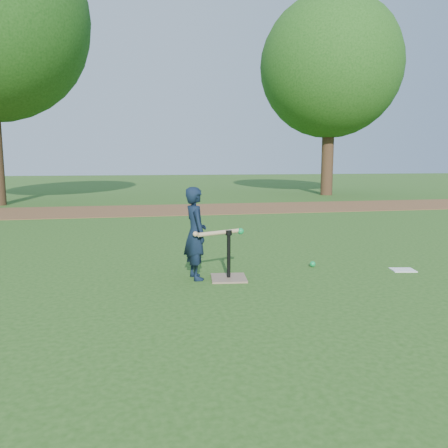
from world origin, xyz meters
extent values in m
plane|color=#285116|center=(0.00, 0.00, 0.00)|extent=(80.00, 80.00, 0.00)
cube|color=brown|center=(0.00, 7.50, 0.01)|extent=(24.00, 3.00, 0.01)
imported|color=black|center=(-0.78, -0.28, 0.57)|extent=(0.34, 0.46, 1.15)
sphere|color=#0D9744|center=(0.89, 0.01, 0.04)|extent=(0.08, 0.08, 0.08)
cube|color=white|center=(2.00, -0.42, 0.01)|extent=(0.34, 0.28, 0.01)
cube|color=#8E715A|center=(-0.38, -0.38, 0.01)|extent=(0.48, 0.48, 0.02)
cylinder|color=black|center=(-0.38, -0.38, 0.30)|extent=(0.05, 0.05, 0.55)
cylinder|color=black|center=(-0.38, -0.38, 0.58)|extent=(0.08, 0.08, 0.06)
cylinder|color=tan|center=(-0.50, -0.40, 0.59)|extent=(0.57, 0.28, 0.05)
sphere|color=tan|center=(-0.80, -0.44, 0.59)|extent=(0.06, 0.06, 0.06)
sphere|color=#0D9744|center=(-0.21, -0.29, 0.58)|extent=(0.08, 0.08, 0.08)
cylinder|color=#382316|center=(6.50, 12.00, 1.71)|extent=(0.50, 0.50, 3.42)
sphere|color=#285B19|center=(6.50, 12.00, 5.30)|extent=(5.80, 5.80, 5.80)
camera|label=1|loc=(-1.47, -5.55, 1.46)|focal=35.00mm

